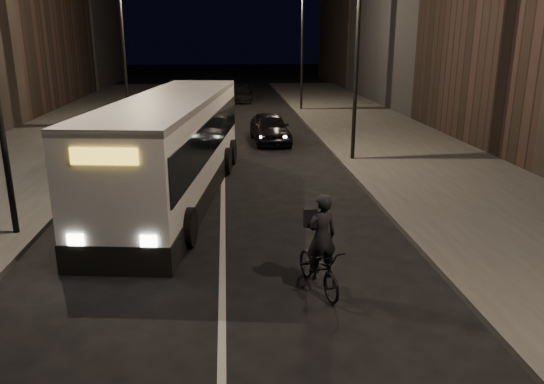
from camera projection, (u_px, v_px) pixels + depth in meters
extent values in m
plane|color=black|center=(222.00, 299.00, 11.14)|extent=(180.00, 180.00, 0.00)
cube|color=#373735|center=(402.00, 149.00, 25.18)|extent=(7.00, 70.00, 0.16)
cube|color=#373735|center=(33.00, 156.00, 23.77)|extent=(7.00, 70.00, 0.16)
cylinder|color=black|center=(357.00, 64.00, 21.86)|extent=(0.16, 0.16, 8.00)
cylinder|color=black|center=(302.00, 52.00, 37.14)|extent=(0.16, 0.16, 8.00)
cylinder|color=black|center=(124.00, 55.00, 30.48)|extent=(0.16, 0.16, 8.00)
cube|color=silver|center=(174.00, 148.00, 17.71)|extent=(4.30, 12.81, 3.35)
cube|color=black|center=(173.00, 134.00, 17.57)|extent=(4.32, 12.40, 1.20)
cube|color=silver|center=(171.00, 99.00, 17.24)|extent=(4.32, 12.81, 0.19)
cube|color=gold|center=(104.00, 156.00, 11.37)|extent=(1.47, 0.32, 0.37)
cylinder|color=black|center=(89.00, 225.00, 13.89)|extent=(0.51, 1.09, 1.05)
cylinder|color=black|center=(187.00, 227.00, 13.77)|extent=(0.51, 1.09, 1.05)
cylinder|color=black|center=(166.00, 155.00, 21.91)|extent=(0.51, 1.09, 1.05)
cylinder|color=black|center=(229.00, 156.00, 21.79)|extent=(0.51, 1.09, 1.05)
imported|color=black|center=(319.00, 268.00, 11.42)|extent=(1.16, 2.04, 1.01)
imported|color=black|center=(322.00, 237.00, 11.01)|extent=(0.77, 0.61, 1.85)
imported|color=black|center=(270.00, 128.00, 27.07)|extent=(2.06, 4.50, 1.50)
imported|color=#3C3C3E|center=(201.00, 116.00, 31.78)|extent=(1.53, 3.99, 1.30)
imported|color=black|center=(242.00, 94.00, 43.59)|extent=(2.14, 4.51, 1.27)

